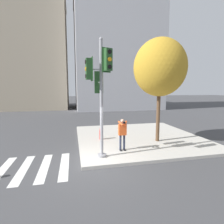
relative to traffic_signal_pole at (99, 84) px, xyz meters
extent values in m
plane|color=#424244|center=(-0.42, -0.45, -3.53)|extent=(160.00, 160.00, 0.00)
cube|color=#BCB7AD|center=(3.08, 3.05, -3.45)|extent=(8.00, 8.00, 0.15)
cube|color=silver|center=(-1.62, -0.26, -3.53)|extent=(0.37, 2.86, 0.01)
cube|color=silver|center=(-2.44, -0.26, -3.53)|extent=(0.37, 2.86, 0.01)
cube|color=silver|center=(-3.26, -0.26, -3.53)|extent=(0.37, 2.86, 0.01)
cube|color=silver|center=(-4.09, -0.26, -3.53)|extent=(0.37, 2.86, 0.01)
cylinder|color=#939399|center=(0.08, 0.00, -3.32)|extent=(0.41, 0.41, 0.12)
cylinder|color=#939399|center=(0.08, 0.00, -0.69)|extent=(0.15, 0.15, 5.14)
sphere|color=#939399|center=(0.08, 0.00, 1.92)|extent=(0.16, 0.16, 0.16)
cylinder|color=#939399|center=(0.06, 0.26, 0.09)|extent=(0.09, 0.37, 0.05)
cube|color=#234C23|center=(0.02, 0.56, 0.09)|extent=(0.32, 0.27, 0.90)
cube|color=#234C23|center=(0.04, 0.43, 0.09)|extent=(0.42, 0.07, 1.02)
cylinder|color=black|center=(0.01, 0.69, 0.39)|extent=(0.17, 0.05, 0.17)
cylinder|color=orange|center=(0.01, 0.69, 0.09)|extent=(0.17, 0.05, 0.17)
cylinder|color=black|center=(0.01, 0.69, -0.21)|extent=(0.17, 0.05, 0.17)
cylinder|color=#939399|center=(0.18, -0.23, 0.98)|extent=(0.18, 0.36, 0.05)
cube|color=#234C23|center=(0.29, -0.52, 0.98)|extent=(0.37, 0.33, 0.90)
cube|color=#234C23|center=(0.24, -0.39, 0.98)|extent=(0.40, 0.18, 1.02)
cylinder|color=black|center=(0.34, -0.64, 1.28)|extent=(0.17, 0.09, 0.17)
cylinder|color=orange|center=(0.34, -0.64, 0.98)|extent=(0.17, 0.09, 0.17)
cylinder|color=black|center=(0.34, -0.64, 0.68)|extent=(0.17, 0.09, 0.17)
cylinder|color=#939399|center=(-0.17, -0.02, 0.64)|extent=(0.37, 0.08, 0.05)
cube|color=#234C23|center=(-0.47, -0.05, 0.64)|extent=(0.27, 0.32, 0.90)
cube|color=#234C23|center=(-0.34, -0.04, 0.64)|extent=(0.06, 0.42, 1.02)
cylinder|color=black|center=(-0.60, -0.06, 0.94)|extent=(0.05, 0.17, 0.17)
cylinder|color=orange|center=(-0.60, -0.06, 0.64)|extent=(0.05, 0.17, 0.17)
cylinder|color=black|center=(-0.60, -0.06, 0.34)|extent=(0.05, 0.17, 0.17)
cube|color=black|center=(1.17, 0.59, -3.35)|extent=(0.09, 0.24, 0.05)
cube|color=black|center=(1.37, 0.59, -3.35)|extent=(0.09, 0.24, 0.05)
cylinder|color=#282D42|center=(1.17, 0.65, -2.97)|extent=(0.11, 0.11, 0.81)
cylinder|color=#282D42|center=(1.37, 0.65, -2.97)|extent=(0.11, 0.11, 0.81)
cube|color=#E55623|center=(1.27, 0.65, -2.29)|extent=(0.40, 0.22, 0.57)
sphere|color=tan|center=(1.27, 0.65, -1.84)|extent=(0.20, 0.20, 0.20)
cube|color=black|center=(1.27, 0.34, -1.86)|extent=(0.12, 0.10, 0.09)
cylinder|color=black|center=(1.27, 0.27, -1.86)|extent=(0.06, 0.08, 0.06)
cylinder|color=#E55623|center=(1.13, 0.51, -1.93)|extent=(0.23, 0.35, 0.22)
cylinder|color=#E55623|center=(1.40, 0.51, -1.93)|extent=(0.23, 0.35, 0.22)
cylinder|color=brown|center=(3.83, 1.76, -1.71)|extent=(0.22, 0.22, 3.34)
ellipsoid|color=#BC8E28|center=(3.83, 1.76, 1.03)|extent=(3.05, 3.05, 3.36)
cylinder|color=red|center=(0.51, 2.86, -3.09)|extent=(0.21, 0.21, 0.57)
sphere|color=red|center=(0.51, 2.86, -2.74)|extent=(0.19, 0.19, 0.19)
cylinder|color=red|center=(0.51, 2.72, -3.03)|extent=(0.10, 0.06, 0.10)
cube|color=tan|center=(-10.98, 25.93, 5.76)|extent=(17.96, 11.16, 18.58)
cube|color=#BCBCC1|center=(6.39, 23.01, 5.56)|extent=(13.91, 11.09, 18.18)
camera|label=1|loc=(-1.18, -7.80, -0.23)|focal=28.00mm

